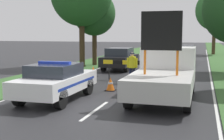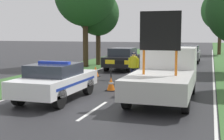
{
  "view_description": "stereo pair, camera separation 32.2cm",
  "coord_description": "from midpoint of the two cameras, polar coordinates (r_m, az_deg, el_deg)",
  "views": [
    {
      "loc": [
        3.53,
        -11.12,
        2.69
      ],
      "look_at": [
        -0.2,
        1.68,
        1.1
      ],
      "focal_mm": 50.0,
      "sensor_mm": 36.0,
      "label": 1
    },
    {
      "loc": [
        3.84,
        -11.03,
        2.69
      ],
      "look_at": [
        -0.2,
        1.68,
        1.1
      ],
      "focal_mm": 50.0,
      "sensor_mm": 36.0,
      "label": 2
    }
  ],
  "objects": [
    {
      "name": "traffic_cone_near_truck",
      "position": [
        14.58,
        -0.91,
        -2.57
      ],
      "size": [
        0.46,
        0.46,
        0.64
      ],
      "color": "black",
      "rests_on": "ground"
    },
    {
      "name": "lane_markings",
      "position": [
        24.26,
        7.41,
        0.38
      ],
      "size": [
        8.21,
        57.79,
        0.01
      ],
      "color": "silver",
      "rests_on": "ground"
    },
    {
      "name": "queued_car_suv_grey",
      "position": [
        29.34,
        12.94,
        2.98
      ],
      "size": [
        1.76,
        4.39,
        1.57
      ],
      "rotation": [
        0.0,
        0.0,
        3.14
      ],
      "color": "slate",
      "rests_on": "ground"
    },
    {
      "name": "work_truck",
      "position": [
        13.0,
        9.02,
        -0.53
      ],
      "size": [
        2.29,
        5.6,
        3.47
      ],
      "rotation": [
        0.0,
        0.0,
        3.16
      ],
      "color": "white",
      "rests_on": "ground"
    },
    {
      "name": "roadside_tree_far_left",
      "position": [
        26.12,
        -3.61,
        10.23
      ],
      "size": [
        3.48,
        3.48,
        6.11
      ],
      "color": "#42301E",
      "rests_on": "ground"
    },
    {
      "name": "ground_plane",
      "position": [
        11.98,
        -2.12,
        -6.18
      ],
      "size": [
        160.0,
        160.0,
        0.0
      ],
      "primitive_type": "plane",
      "color": "#28282B"
    },
    {
      "name": "police_car",
      "position": [
        12.74,
        -10.87,
        -1.92
      ],
      "size": [
        1.91,
        4.49,
        1.57
      ],
      "rotation": [
        0.0,
        0.0,
        0.06
      ],
      "color": "white",
      "rests_on": "ground"
    },
    {
      "name": "police_officer",
      "position": [
        16.84,
        3.16,
        0.94
      ],
      "size": [
        0.59,
        0.37,
        1.64
      ],
      "rotation": [
        0.0,
        0.0,
        2.87
      ],
      "color": "#191E38",
      "rests_on": "ground"
    },
    {
      "name": "queued_car_sedan_black",
      "position": [
        22.9,
        1.05,
        2.12
      ],
      "size": [
        1.89,
        4.48,
        1.6
      ],
      "rotation": [
        0.0,
        0.0,
        3.14
      ],
      "color": "black",
      "rests_on": "ground"
    },
    {
      "name": "road_barrier",
      "position": [
        17.6,
        3.25,
        1.13
      ],
      "size": [
        3.45,
        0.08,
        1.14
      ],
      "rotation": [
        0.0,
        0.0,
        -0.03
      ],
      "color": "black",
      "rests_on": "ground"
    },
    {
      "name": "roadside_tree_near_right",
      "position": [
        40.86,
        18.08,
        10.3
      ],
      "size": [
        4.68,
        4.68,
        7.9
      ],
      "color": "#42301E",
      "rests_on": "ground"
    },
    {
      "name": "grass_verge_left",
      "position": [
        32.64,
        -0.97,
        2.09
      ],
      "size": [
        3.58,
        120.0,
        0.03
      ],
      "color": "#38602D",
      "rests_on": "ground"
    },
    {
      "name": "traffic_cone_centre_front",
      "position": [
        15.95,
        -10.12,
        -1.9
      ],
      "size": [
        0.45,
        0.45,
        0.62
      ],
      "color": "black",
      "rests_on": "ground"
    },
    {
      "name": "traffic_cone_near_police",
      "position": [
        19.21,
        -3.93,
        -0.27
      ],
      "size": [
        0.49,
        0.49,
        0.67
      ],
      "color": "black",
      "rests_on": "ground"
    },
    {
      "name": "pedestrian_civilian",
      "position": [
        16.84,
        6.47,
        1.05
      ],
      "size": [
        0.62,
        0.39,
        1.73
      ],
      "rotation": [
        0.0,
        0.0,
        0.35
      ],
      "color": "brown",
      "rests_on": "ground"
    }
  ]
}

